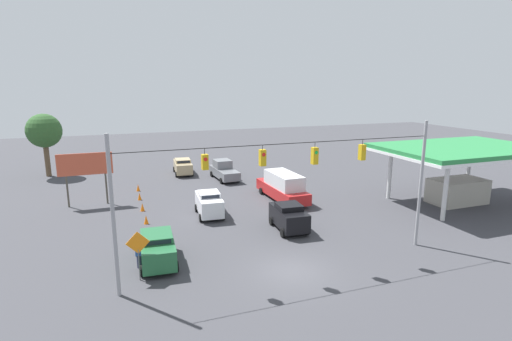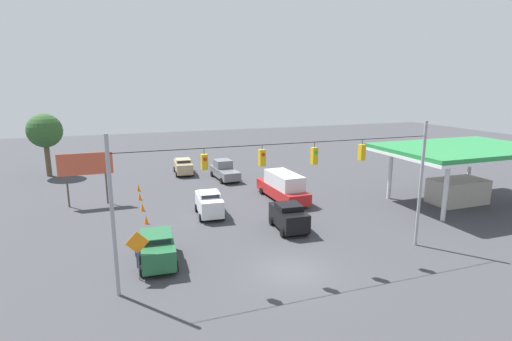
% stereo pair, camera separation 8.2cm
% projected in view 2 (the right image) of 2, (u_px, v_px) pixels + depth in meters
% --- Properties ---
extents(ground_plane, '(140.00, 140.00, 0.00)m').
position_uv_depth(ground_plane, '(291.00, 271.00, 23.14)').
color(ground_plane, '#3D3D42').
extents(overhead_signal_span, '(19.14, 0.38, 8.36)m').
position_uv_depth(overhead_signal_span, '(290.00, 182.00, 22.59)').
color(overhead_signal_span, '#939399').
rests_on(overhead_signal_span, ground_plane).
extents(sedan_tan_withflow_deep, '(2.31, 4.67, 1.83)m').
position_uv_depth(sedan_tan_withflow_deep, '(183.00, 166.00, 47.56)').
color(sedan_tan_withflow_deep, tan).
rests_on(sedan_tan_withflow_deep, ground_plane).
extents(sedan_black_crossing_near, '(2.29, 4.09, 1.98)m').
position_uv_depth(sedan_black_crossing_near, '(289.00, 216.00, 29.43)').
color(sedan_black_crossing_near, black).
rests_on(sedan_black_crossing_near, ground_plane).
extents(box_truck_red_oncoming_far, '(2.57, 7.38, 2.60)m').
position_uv_depth(box_truck_red_oncoming_far, '(283.00, 186.00, 36.88)').
color(box_truck_red_oncoming_far, red).
rests_on(box_truck_red_oncoming_far, ground_plane).
extents(sedan_white_withflow_mid, '(2.25, 4.22, 2.02)m').
position_uv_depth(sedan_white_withflow_mid, '(209.00, 203.00, 32.57)').
color(sedan_white_withflow_mid, silver).
rests_on(sedan_white_withflow_mid, ground_plane).
extents(pickup_truck_grey_oncoming_deep, '(2.34, 5.61, 2.12)m').
position_uv_depth(pickup_truck_grey_oncoming_deep, '(224.00, 171.00, 45.05)').
color(pickup_truck_grey_oncoming_deep, slate).
rests_on(pickup_truck_grey_oncoming_deep, ground_plane).
extents(sedan_green_parked_shoulder, '(2.34, 4.52, 1.90)m').
position_uv_depth(sedan_green_parked_shoulder, '(157.00, 248.00, 23.92)').
color(sedan_green_parked_shoulder, '#236038').
rests_on(sedan_green_parked_shoulder, ground_plane).
extents(traffic_cone_nearest, '(0.35, 0.35, 0.70)m').
position_uv_depth(traffic_cone_nearest, '(156.00, 254.00, 24.54)').
color(traffic_cone_nearest, orange).
rests_on(traffic_cone_nearest, ground_plane).
extents(traffic_cone_second, '(0.35, 0.35, 0.70)m').
position_uv_depth(traffic_cone_second, '(154.00, 234.00, 27.88)').
color(traffic_cone_second, orange).
rests_on(traffic_cone_second, ground_plane).
extents(traffic_cone_third, '(0.35, 0.35, 0.70)m').
position_uv_depth(traffic_cone_third, '(146.00, 219.00, 30.80)').
color(traffic_cone_third, orange).
rests_on(traffic_cone_third, ground_plane).
extents(traffic_cone_fourth, '(0.35, 0.35, 0.70)m').
position_uv_depth(traffic_cone_fourth, '(142.00, 207.00, 33.89)').
color(traffic_cone_fourth, orange).
rests_on(traffic_cone_fourth, ground_plane).
extents(traffic_cone_fifth, '(0.35, 0.35, 0.70)m').
position_uv_depth(traffic_cone_fifth, '(140.00, 196.00, 37.09)').
color(traffic_cone_fifth, orange).
rests_on(traffic_cone_fifth, ground_plane).
extents(traffic_cone_farthest, '(0.35, 0.35, 0.70)m').
position_uv_depth(traffic_cone_farthest, '(138.00, 188.00, 40.15)').
color(traffic_cone_farthest, orange).
rests_on(traffic_cone_farthest, ground_plane).
extents(gas_station, '(14.02, 9.56, 5.20)m').
position_uv_depth(gas_station, '(461.00, 162.00, 35.41)').
color(gas_station, '#288442').
rests_on(gas_station, ground_plane).
extents(roadside_billboard, '(4.55, 0.16, 4.71)m').
position_uv_depth(roadside_billboard, '(86.00, 167.00, 34.85)').
color(roadside_billboard, '#4C473D').
rests_on(roadside_billboard, ground_plane).
extents(work_zone_sign, '(1.27, 0.06, 2.84)m').
position_uv_depth(work_zone_sign, '(138.00, 246.00, 21.65)').
color(work_zone_sign, slate).
rests_on(work_zone_sign, ground_plane).
extents(pedestrian, '(0.40, 0.28, 1.62)m').
position_uv_depth(pedestrian, '(139.00, 255.00, 23.40)').
color(pedestrian, '#2D334C').
rests_on(pedestrian, ground_plane).
extents(tree_horizon_left, '(3.88, 3.88, 7.26)m').
position_uv_depth(tree_horizon_left, '(45.00, 131.00, 45.59)').
color(tree_horizon_left, brown).
rests_on(tree_horizon_left, ground_plane).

